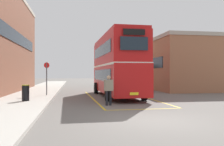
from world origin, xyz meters
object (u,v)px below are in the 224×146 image
single_deck_bus (117,75)px  pedestrian_boarding (109,88)px  double_decker_bus (117,65)px  bus_stop_sign (47,75)px  litter_bin (26,93)px

single_deck_bus → pedestrian_boarding: bearing=-101.3°
double_decker_bus → pedestrian_boarding: 5.70m
bus_stop_sign → single_deck_bus: bearing=62.3°
single_deck_bus → pedestrian_boarding: (-4.38, -21.89, -0.64)m
pedestrian_boarding → bus_stop_sign: (-4.04, 5.84, 0.68)m
double_decker_bus → bus_stop_sign: double_decker_bus is taller
double_decker_bus → pedestrian_boarding: (-1.41, -5.31, -1.52)m
pedestrian_boarding → litter_bin: pedestrian_boarding is taller
double_decker_bus → pedestrian_boarding: size_ratio=5.97×
double_decker_bus → single_deck_bus: bearing=79.8°
pedestrian_boarding → litter_bin: 5.26m
bus_stop_sign → double_decker_bus: bearing=-5.5°
single_deck_bus → pedestrian_boarding: single_deck_bus is taller
pedestrian_boarding → litter_bin: size_ratio=1.75×
double_decker_bus → litter_bin: (-6.30, -3.41, -1.88)m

